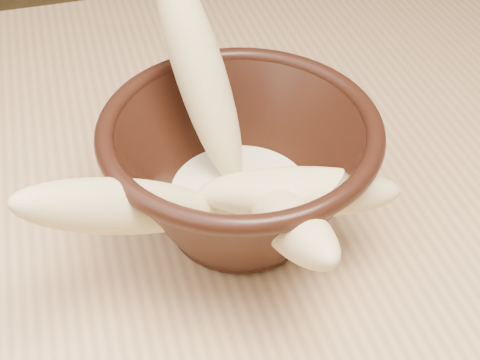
# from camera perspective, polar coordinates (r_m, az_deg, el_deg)

# --- Properties ---
(table) EXTENTS (1.20, 0.80, 0.75)m
(table) POSITION_cam_1_polar(r_m,az_deg,el_deg) (0.73, -1.20, -3.58)
(table) COLOR #DFAF7A
(table) RESTS_ON ground
(bowl) EXTENTS (0.23, 0.23, 0.13)m
(bowl) POSITION_cam_1_polar(r_m,az_deg,el_deg) (0.56, 0.00, 0.81)
(bowl) COLOR black
(bowl) RESTS_ON table
(milk_puddle) EXTENTS (0.13, 0.13, 0.02)m
(milk_puddle) POSITION_cam_1_polar(r_m,az_deg,el_deg) (0.58, 0.00, -1.46)
(milk_puddle) COLOR #FCF1CB
(milk_puddle) RESTS_ON bowl
(banana_upright) EXTENTS (0.09, 0.14, 0.20)m
(banana_upright) POSITION_cam_1_polar(r_m,az_deg,el_deg) (0.57, -3.41, 9.09)
(banana_upright) COLOR #E7C788
(banana_upright) RESTS_ON bowl
(banana_left) EXTENTS (0.19, 0.11, 0.14)m
(banana_left) POSITION_cam_1_polar(r_m,az_deg,el_deg) (0.50, -9.73, -2.23)
(banana_left) COLOR #E7C788
(banana_left) RESTS_ON bowl
(banana_across) EXTENTS (0.17, 0.10, 0.05)m
(banana_across) POSITION_cam_1_polar(r_m,az_deg,el_deg) (0.54, 4.91, -1.06)
(banana_across) COLOR #E7C788
(banana_across) RESTS_ON bowl
(banana_front) EXTENTS (0.05, 0.17, 0.11)m
(banana_front) POSITION_cam_1_polar(r_m,az_deg,el_deg) (0.50, 4.23, -3.73)
(banana_front) COLOR #E7C788
(banana_front) RESTS_ON bowl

